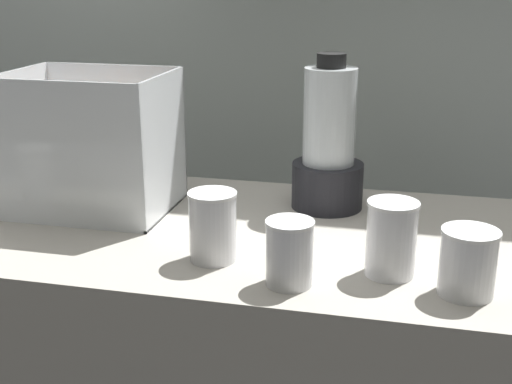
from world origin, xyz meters
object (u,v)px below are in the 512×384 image
at_px(carrot_display_bin, 98,167).
at_px(blender_pitcher, 329,149).
at_px(juice_cup_beet_middle, 289,256).
at_px(juice_cup_beet_left, 213,230).
at_px(juice_cup_mango_right, 391,244).
at_px(juice_cup_mango_far_right, 468,265).

relative_size(carrot_display_bin, blender_pitcher, 0.99).
xyz_separation_m(carrot_display_bin, juice_cup_beet_middle, (0.47, -0.28, -0.04)).
bearing_deg(blender_pitcher, carrot_display_bin, -165.90).
bearing_deg(blender_pitcher, juice_cup_beet_middle, -91.39).
distance_m(blender_pitcher, juice_cup_beet_middle, 0.41).
height_order(carrot_display_bin, blender_pitcher, blender_pitcher).
relative_size(juice_cup_beet_left, juice_cup_mango_right, 0.97).
distance_m(carrot_display_bin, juice_cup_beet_left, 0.39).
bearing_deg(juice_cup_beet_left, juice_cup_mango_far_right, -5.18).
xyz_separation_m(juice_cup_beet_left, juice_cup_mango_right, (0.31, 0.01, -0.00)).
distance_m(carrot_display_bin, juice_cup_mango_far_right, 0.80).
distance_m(blender_pitcher, juice_cup_mango_right, 0.37).
bearing_deg(juice_cup_mango_right, juice_cup_beet_middle, -154.48).
distance_m(carrot_display_bin, blender_pitcher, 0.50).
height_order(blender_pitcher, juice_cup_mango_far_right, blender_pitcher).
bearing_deg(juice_cup_beet_left, juice_cup_beet_middle, -24.31).
xyz_separation_m(juice_cup_mango_right, juice_cup_mango_far_right, (0.12, -0.05, -0.01)).
height_order(juice_cup_beet_left, juice_cup_mango_right, juice_cup_mango_right).
relative_size(juice_cup_beet_left, juice_cup_mango_far_right, 1.16).
bearing_deg(carrot_display_bin, juice_cup_beet_left, -33.34).
distance_m(juice_cup_mango_right, juice_cup_mango_far_right, 0.13).
bearing_deg(juice_cup_beet_left, blender_pitcher, 64.09).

